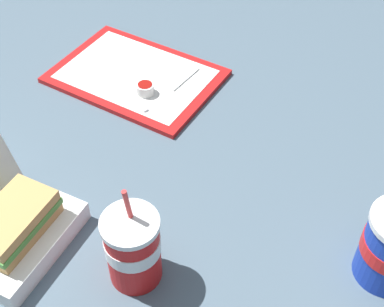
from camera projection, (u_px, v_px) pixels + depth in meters
name	position (u px, v px, depth m)	size (l,w,h in m)	color
ground_plane	(193.00, 181.00, 1.03)	(3.20, 3.20, 0.00)	#4C6070
food_tray	(136.00, 76.00, 1.25)	(0.40, 0.31, 0.01)	red
ketchup_cup	(145.00, 88.00, 1.18)	(0.04, 0.04, 0.02)	white
napkin_stack	(170.00, 72.00, 1.24)	(0.10, 0.10, 0.00)	white
plastic_fork	(132.00, 98.00, 1.18)	(0.11, 0.01, 0.01)	white
clamshell_sandwich_back	(12.00, 228.00, 0.90)	(0.22, 0.24, 0.18)	white
soda_cup_front	(133.00, 248.00, 0.83)	(0.09, 0.09, 0.20)	red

